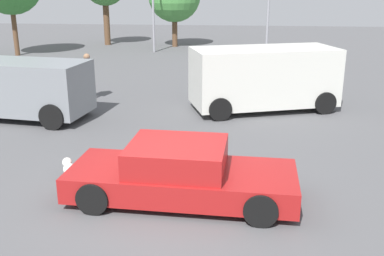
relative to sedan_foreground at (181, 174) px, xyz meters
name	(u,v)px	position (x,y,z in m)	size (l,w,h in m)	color
ground_plane	(169,203)	(-0.21, -0.21, -0.56)	(80.00, 80.00, 0.00)	#515154
sedan_foreground	(181,174)	(0.00, 0.00, 0.00)	(4.66, 2.09, 1.21)	maroon
dog	(69,168)	(-2.61, 0.67, -0.26)	(0.47, 0.61, 0.47)	white
van_white	(264,77)	(2.01, 7.20, 0.60)	(5.29, 3.51, 2.14)	silver
suv_dark	(18,87)	(-5.96, 5.35, 0.48)	(4.74, 2.56, 1.88)	gray
pedestrian	(88,72)	(-4.51, 7.98, 0.49)	(0.55, 0.35, 1.75)	navy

